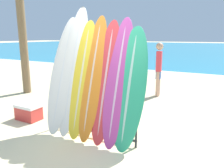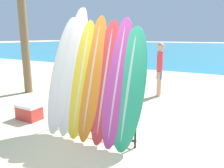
{
  "view_description": "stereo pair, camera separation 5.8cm",
  "coord_description": "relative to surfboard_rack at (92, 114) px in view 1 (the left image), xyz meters",
  "views": [
    {
      "loc": [
        2.0,
        -2.89,
        1.93
      ],
      "look_at": [
        -0.22,
        1.24,
        0.91
      ],
      "focal_mm": 35.0,
      "sensor_mm": 36.0,
      "label": 1
    },
    {
      "loc": [
        2.05,
        -2.86,
        1.93
      ],
      "look_at": [
        -0.22,
        1.24,
        0.91
      ],
      "focal_mm": 35.0,
      "sensor_mm": 36.0,
      "label": 2
    }
  ],
  "objects": [
    {
      "name": "cooler_box",
      "position": [
        -1.84,
        0.05,
        -0.29
      ],
      "size": [
        0.58,
        0.38,
        0.37
      ],
      "color": "red",
      "rests_on": "ground_plane"
    },
    {
      "name": "surfboard_slot_5",
      "position": [
        0.53,
        0.05,
        0.67
      ],
      "size": [
        0.49,
        0.8,
        2.29
      ],
      "color": "#B23D8E",
      "rests_on": "ground_plane"
    },
    {
      "name": "person_near_water",
      "position": [
        -0.91,
        2.41,
        0.47
      ],
      "size": [
        0.23,
        0.29,
        1.73
      ],
      "rotation": [
        0.0,
        0.0,
        1.29
      ],
      "color": "beige",
      "rests_on": "ground_plane"
    },
    {
      "name": "surfboard_slot_0",
      "position": [
        -0.76,
        0.08,
        0.69
      ],
      "size": [
        0.6,
        0.87,
        2.34
      ],
      "color": "silver",
      "rests_on": "ground_plane"
    },
    {
      "name": "ocean_water",
      "position": [
        0.22,
        37.88,
        -0.48
      ],
      "size": [
        120.0,
        60.0,
        0.01
      ],
      "color": "teal",
      "rests_on": "ground_plane"
    },
    {
      "name": "surfboard_slot_6",
      "position": [
        0.76,
        0.02,
        0.58
      ],
      "size": [
        0.59,
        0.72,
        2.13
      ],
      "color": "#289E70",
      "rests_on": "ground_plane"
    },
    {
      "name": "surfboard_rack",
      "position": [
        0.0,
        0.0,
        0.0
      ],
      "size": [
        1.86,
        0.04,
        0.89
      ],
      "color": "#28282D",
      "rests_on": "ground_plane"
    },
    {
      "name": "surfboard_slot_4",
      "position": [
        0.27,
        0.05,
        0.64
      ],
      "size": [
        0.5,
        0.73,
        2.25
      ],
      "color": "red",
      "rests_on": "ground_plane"
    },
    {
      "name": "ground_plane",
      "position": [
        0.22,
        -0.44,
        -0.48
      ],
      "size": [
        160.0,
        160.0,
        0.0
      ],
      "primitive_type": "plane",
      "color": "beige"
    },
    {
      "name": "surfboard_slot_1",
      "position": [
        -0.5,
        0.1,
        0.79
      ],
      "size": [
        0.54,
        0.85,
        2.54
      ],
      "color": "silver",
      "rests_on": "ground_plane"
    },
    {
      "name": "person_mid_beach",
      "position": [
        0.23,
        3.57,
        0.47
      ],
      "size": [
        0.23,
        0.29,
        1.74
      ],
      "rotation": [
        0.0,
        0.0,
        4.86
      ],
      "color": "tan",
      "rests_on": "ground_plane"
    },
    {
      "name": "surfboard_slot_3",
      "position": [
        -0.01,
        0.06,
        0.69
      ],
      "size": [
        0.48,
        0.81,
        2.34
      ],
      "color": "orange",
      "rests_on": "ground_plane"
    },
    {
      "name": "surfboard_slot_2",
      "position": [
        -0.26,
        0.05,
        0.65
      ],
      "size": [
        0.54,
        0.76,
        2.26
      ],
      "color": "yellow",
      "rests_on": "ground_plane"
    }
  ]
}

